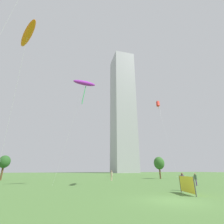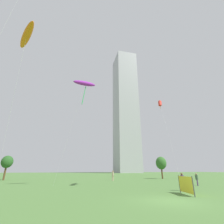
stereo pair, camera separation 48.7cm
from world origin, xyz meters
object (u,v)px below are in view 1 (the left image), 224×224
object	(u,v)px
kite_flying_2	(85,83)
distant_highrise_0	(123,109)
kite_flying_4	(28,34)
kite_flying_3	(158,104)
person_standing_1	(183,180)
park_tree_0	(4,162)
person_standing_2	(196,178)
park_tree_1	(159,163)
person_standing_0	(112,175)
event_banner	(187,184)

from	to	relation	value
kite_flying_2	distant_highrise_0	distance (m)	109.25
kite_flying_4	distant_highrise_0	bearing A→B (deg)	62.72
kite_flying_3	kite_flying_4	world-z (taller)	kite_flying_3
person_standing_1	park_tree_0	size ratio (longest dim) A/B	0.35
person_standing_1	kite_flying_3	bearing A→B (deg)	156.26
person_standing_2	park_tree_1	size ratio (longest dim) A/B	0.31
kite_flying_2	person_standing_1	bearing A→B (deg)	-37.83
person_standing_1	distant_highrise_0	world-z (taller)	distant_highrise_0
person_standing_2	kite_flying_3	size ratio (longest dim) A/B	0.07
kite_flying_4	person_standing_0	bearing A→B (deg)	50.54
kite_flying_2	park_tree_0	xyz separation A→B (m)	(-13.20, 18.28, -11.11)
kite_flying_4	distant_highrise_0	xyz separation A→B (m)	(51.99, 100.82, 35.36)
kite_flying_3	event_banner	bearing A→B (deg)	-123.07
kite_flying_4	person_standing_2	bearing A→B (deg)	10.99
person_standing_1	distant_highrise_0	xyz separation A→B (m)	(35.41, 100.53, 49.04)
person_standing_2	kite_flying_4	size ratio (longest dim) A/B	0.10
person_standing_1	distant_highrise_0	distance (m)	117.32
event_banner	park_tree_1	bearing A→B (deg)	60.47
park_tree_0	kite_flying_4	bearing A→B (deg)	-76.47
person_standing_2	park_tree_1	xyz separation A→B (m)	(5.70, 16.53, 2.62)
person_standing_2	park_tree_0	world-z (taller)	park_tree_0
person_standing_2	park_tree_0	xyz separation A→B (m)	(-28.51, 21.75, 2.66)
kite_flying_2	distant_highrise_0	xyz separation A→B (m)	(45.06, 93.03, 35.36)
person_standing_2	distant_highrise_0	size ratio (longest dim) A/B	0.02
person_standing_1	kite_flying_3	xyz separation A→B (m)	(17.21, 26.59, 21.48)
distant_highrise_0	event_banner	distance (m)	119.82
park_tree_0	park_tree_1	world-z (taller)	park_tree_1
person_standing_1	person_standing_2	size ratio (longest dim) A/B	1.10
kite_flying_2	distant_highrise_0	world-z (taller)	distant_highrise_0
kite_flying_4	event_banner	bearing A→B (deg)	-7.46
person_standing_0	person_standing_2	world-z (taller)	person_standing_0
person_standing_1	kite_flying_2	distance (m)	18.35
park_tree_1	event_banner	distance (m)	26.36
person_standing_1	distant_highrise_0	bearing A→B (deg)	169.76
person_standing_1	park_tree_1	size ratio (longest dim) A/B	0.34
kite_flying_3	park_tree_1	size ratio (longest dim) A/B	4.68
person_standing_1	park_tree_1	bearing A→B (deg)	160.26
event_banner	kite_flying_3	bearing A→B (deg)	56.93
event_banner	person_standing_0	bearing A→B (deg)	90.87
person_standing_0	park_tree_0	xyz separation A→B (m)	(-20.98, 8.20, 2.47)
person_standing_0	kite_flying_2	size ratio (longest dim) A/B	0.12
person_standing_2	park_tree_1	distance (m)	17.68
kite_flying_4	kite_flying_3	bearing A→B (deg)	38.50
park_tree_0	person_standing_0	bearing A→B (deg)	-21.35
event_banner	person_standing_2	bearing A→B (deg)	41.02
kite_flying_3	park_tree_1	bearing A→B (deg)	-134.15
person_standing_2	kite_flying_2	world-z (taller)	kite_flying_2
kite_flying_4	event_banner	xyz separation A→B (m)	(15.01, -1.97, -13.87)
park_tree_0	event_banner	bearing A→B (deg)	-52.79
person_standing_0	park_tree_1	size ratio (longest dim) A/B	0.37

